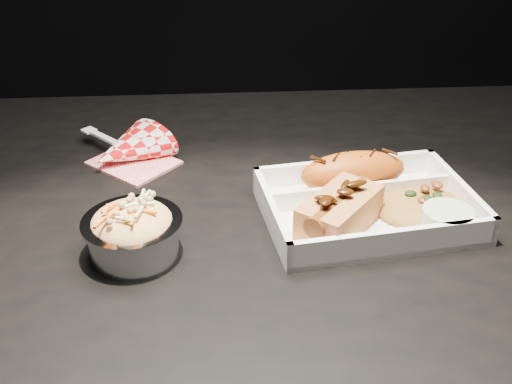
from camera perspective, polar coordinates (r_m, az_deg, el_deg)
dining_table at (r=0.86m, az=-1.62°, el=-6.73°), size 1.20×0.80×0.75m
food_tray at (r=0.80m, az=9.80°, el=-1.55°), size 0.27×0.21×0.04m
fried_pastry at (r=0.84m, az=8.62°, el=1.79°), size 0.15×0.07×0.05m
hotdog at (r=0.76m, az=7.46°, el=-1.52°), size 0.12×0.12×0.06m
fried_rice_mound at (r=0.81m, az=14.45°, el=-0.67°), size 0.13×0.11×0.03m
cupcake_liner at (r=0.78m, az=16.62°, el=-2.50°), size 0.06×0.06×0.03m
foil_coleslaw_cup at (r=0.73m, az=-10.91°, el=-3.33°), size 0.11×0.11×0.07m
napkin_fork at (r=0.94m, az=-11.43°, el=3.63°), size 0.16×0.16×0.10m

